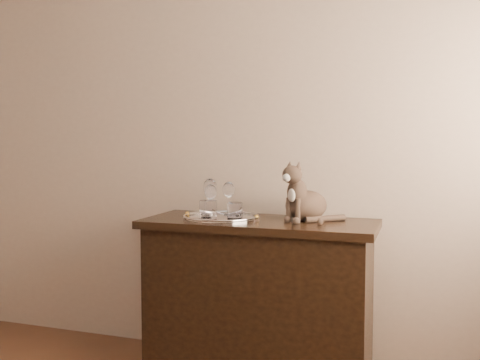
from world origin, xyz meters
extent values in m
cube|color=tan|center=(0.00, 2.25, 1.35)|extent=(4.00, 0.10, 2.70)
cylinder|color=silver|center=(0.40, 1.93, 0.85)|extent=(0.40, 0.40, 0.01)
cylinder|color=white|center=(0.49, 1.87, 0.90)|extent=(0.07, 0.07, 0.08)
cylinder|color=white|center=(0.37, 1.80, 0.91)|extent=(0.09, 0.09, 0.10)
cylinder|color=white|center=(0.48, 1.92, 0.90)|extent=(0.07, 0.07, 0.08)
camera|label=1|loc=(1.39, -0.68, 1.25)|focal=40.00mm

